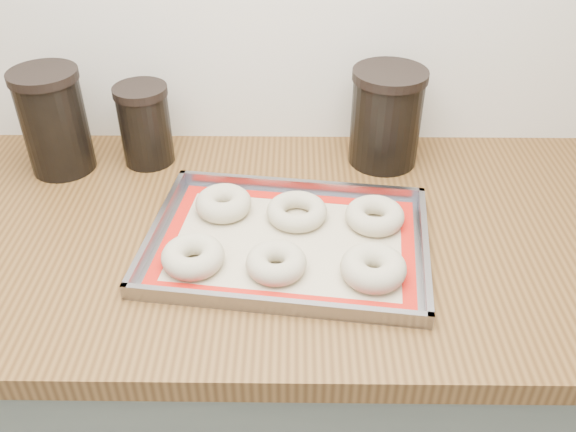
{
  "coord_description": "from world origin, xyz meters",
  "views": [
    {
      "loc": [
        0.21,
        0.82,
        1.54
      ],
      "look_at": [
        0.2,
        1.62,
        0.96
      ],
      "focal_mm": 38.0,
      "sensor_mm": 36.0,
      "label": 1
    }
  ],
  "objects_px": {
    "bagel_front_mid": "(276,263)",
    "bagel_back_mid": "(297,211)",
    "bagel_back_right": "(375,216)",
    "canister_right": "(386,117)",
    "canister_mid": "(145,125)",
    "bagel_back_left": "(224,203)",
    "baking_tray": "(288,242)",
    "bagel_front_right": "(373,268)",
    "canister_left": "(54,121)",
    "bagel_front_left": "(193,256)"
  },
  "relations": [
    {
      "from": "bagel_back_left",
      "to": "canister_right",
      "type": "xyz_separation_m",
      "value": [
        0.3,
        0.19,
        0.07
      ]
    },
    {
      "from": "canister_mid",
      "to": "canister_right",
      "type": "relative_size",
      "value": 0.83
    },
    {
      "from": "baking_tray",
      "to": "bagel_back_left",
      "type": "bearing_deg",
      "value": 142.94
    },
    {
      "from": "bagel_front_left",
      "to": "canister_right",
      "type": "height_order",
      "value": "canister_right"
    },
    {
      "from": "bagel_front_right",
      "to": "bagel_back_left",
      "type": "bearing_deg",
      "value": 145.12
    },
    {
      "from": "canister_left",
      "to": "bagel_front_right",
      "type": "bearing_deg",
      "value": -29.46
    },
    {
      "from": "canister_left",
      "to": "canister_mid",
      "type": "bearing_deg",
      "value": 10.2
    },
    {
      "from": "bagel_front_mid",
      "to": "bagel_front_right",
      "type": "xyz_separation_m",
      "value": [
        0.15,
        -0.01,
        0.0
      ]
    },
    {
      "from": "bagel_front_left",
      "to": "canister_mid",
      "type": "bearing_deg",
      "value": 112.11
    },
    {
      "from": "bagel_front_mid",
      "to": "canister_left",
      "type": "height_order",
      "value": "canister_left"
    },
    {
      "from": "bagel_front_mid",
      "to": "canister_right",
      "type": "relative_size",
      "value": 0.5
    },
    {
      "from": "bagel_back_right",
      "to": "canister_right",
      "type": "height_order",
      "value": "canister_right"
    },
    {
      "from": "baking_tray",
      "to": "bagel_back_mid",
      "type": "bearing_deg",
      "value": 77.75
    },
    {
      "from": "bagel_front_mid",
      "to": "bagel_front_right",
      "type": "height_order",
      "value": "bagel_front_right"
    },
    {
      "from": "baking_tray",
      "to": "bagel_front_left",
      "type": "distance_m",
      "value": 0.16
    },
    {
      "from": "canister_right",
      "to": "bagel_front_left",
      "type": "bearing_deg",
      "value": -134.9
    },
    {
      "from": "bagel_front_mid",
      "to": "bagel_back_left",
      "type": "height_order",
      "value": "bagel_back_left"
    },
    {
      "from": "bagel_front_right",
      "to": "bagel_back_right",
      "type": "bearing_deg",
      "value": 83.06
    },
    {
      "from": "canister_left",
      "to": "canister_mid",
      "type": "relative_size",
      "value": 1.27
    },
    {
      "from": "baking_tray",
      "to": "bagel_front_left",
      "type": "height_order",
      "value": "bagel_front_left"
    },
    {
      "from": "canister_right",
      "to": "bagel_front_mid",
      "type": "bearing_deg",
      "value": -120.35
    },
    {
      "from": "bagel_back_right",
      "to": "canister_mid",
      "type": "bearing_deg",
      "value": 153.31
    },
    {
      "from": "bagel_back_right",
      "to": "canister_right",
      "type": "relative_size",
      "value": 0.53
    },
    {
      "from": "bagel_front_right",
      "to": "canister_left",
      "type": "xyz_separation_m",
      "value": [
        -0.58,
        0.33,
        0.08
      ]
    },
    {
      "from": "baking_tray",
      "to": "bagel_back_right",
      "type": "xyz_separation_m",
      "value": [
        0.15,
        0.06,
        0.02
      ]
    },
    {
      "from": "bagel_front_mid",
      "to": "bagel_back_mid",
      "type": "height_order",
      "value": "bagel_front_mid"
    },
    {
      "from": "bagel_front_right",
      "to": "bagel_back_left",
      "type": "relative_size",
      "value": 1.03
    },
    {
      "from": "bagel_back_mid",
      "to": "canister_mid",
      "type": "xyz_separation_m",
      "value": [
        -0.3,
        0.21,
        0.06
      ]
    },
    {
      "from": "bagel_front_mid",
      "to": "canister_right",
      "type": "xyz_separation_m",
      "value": [
        0.21,
        0.35,
        0.08
      ]
    },
    {
      "from": "bagel_back_left",
      "to": "bagel_back_right",
      "type": "height_order",
      "value": "bagel_back_left"
    },
    {
      "from": "bagel_front_right",
      "to": "bagel_back_mid",
      "type": "xyz_separation_m",
      "value": [
        -0.12,
        0.15,
        -0.0
      ]
    },
    {
      "from": "bagel_back_left",
      "to": "canister_right",
      "type": "height_order",
      "value": "canister_right"
    },
    {
      "from": "bagel_front_right",
      "to": "canister_mid",
      "type": "xyz_separation_m",
      "value": [
        -0.42,
        0.36,
        0.06
      ]
    },
    {
      "from": "bagel_front_mid",
      "to": "bagel_back_mid",
      "type": "bearing_deg",
      "value": 77.03
    },
    {
      "from": "bagel_front_right",
      "to": "canister_left",
      "type": "bearing_deg",
      "value": 150.54
    },
    {
      "from": "canister_mid",
      "to": "canister_right",
      "type": "height_order",
      "value": "canister_right"
    },
    {
      "from": "bagel_front_right",
      "to": "bagel_back_left",
      "type": "xyz_separation_m",
      "value": [
        -0.25,
        0.17,
        -0.0
      ]
    },
    {
      "from": "bagel_back_left",
      "to": "bagel_back_right",
      "type": "xyz_separation_m",
      "value": [
        0.27,
        -0.03,
        -0.0
      ]
    },
    {
      "from": "baking_tray",
      "to": "bagel_back_right",
      "type": "height_order",
      "value": "bagel_back_right"
    },
    {
      "from": "bagel_front_right",
      "to": "bagel_back_left",
      "type": "distance_m",
      "value": 0.3
    },
    {
      "from": "bagel_back_mid",
      "to": "bagel_back_left",
      "type": "bearing_deg",
      "value": 171.48
    },
    {
      "from": "bagel_front_mid",
      "to": "canister_left",
      "type": "xyz_separation_m",
      "value": [
        -0.43,
        0.32,
        0.08
      ]
    },
    {
      "from": "bagel_front_right",
      "to": "bagel_front_mid",
      "type": "bearing_deg",
      "value": 174.96
    },
    {
      "from": "canister_right",
      "to": "bagel_back_left",
      "type": "bearing_deg",
      "value": -147.69
    },
    {
      "from": "bagel_front_left",
      "to": "baking_tray",
      "type": "bearing_deg",
      "value": 21.75
    },
    {
      "from": "baking_tray",
      "to": "bagel_front_mid",
      "type": "distance_m",
      "value": 0.08
    },
    {
      "from": "bagel_front_mid",
      "to": "bagel_back_left",
      "type": "xyz_separation_m",
      "value": [
        -0.1,
        0.16,
        0.0
      ]
    },
    {
      "from": "bagel_front_left",
      "to": "bagel_front_mid",
      "type": "xyz_separation_m",
      "value": [
        0.13,
        -0.01,
        -0.0
      ]
    },
    {
      "from": "canister_mid",
      "to": "baking_tray",
      "type": "bearing_deg",
      "value": -43.82
    },
    {
      "from": "bagel_back_left",
      "to": "canister_left",
      "type": "distance_m",
      "value": 0.38
    }
  ]
}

